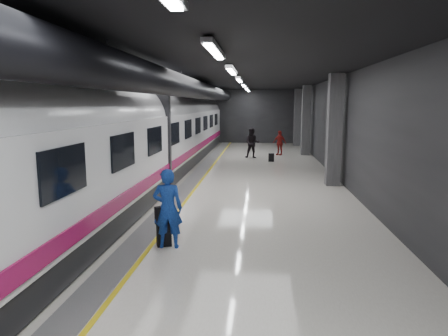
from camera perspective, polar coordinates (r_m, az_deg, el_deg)
name	(u,v)px	position (r m, az deg, el deg)	size (l,w,h in m)	color
ground	(217,193)	(14.92, -0.99, -3.64)	(40.00, 40.00, 0.00)	white
platform_hall	(212,98)	(15.53, -1.71, 10.01)	(10.02, 40.02, 4.51)	black
train	(130,137)	(15.29, -13.24, 4.29)	(3.05, 38.00, 4.05)	black
traveler_main	(168,208)	(9.27, -8.04, -5.74)	(0.68, 0.44, 1.85)	blue
suitcase_main	(164,235)	(9.56, -8.58, -9.40)	(0.33, 0.21, 0.54)	black
shoulder_bag	(162,215)	(9.41, -8.85, -6.68)	(0.31, 0.17, 0.41)	black
traveler_far_a	(252,143)	(24.65, 4.06, 3.59)	(0.91, 0.71, 1.87)	black
traveler_far_b	(279,143)	(26.30, 7.93, 3.58)	(0.94, 0.39, 1.60)	maroon
suitcase_far	(271,157)	(23.29, 6.77, 1.51)	(0.32, 0.21, 0.48)	black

